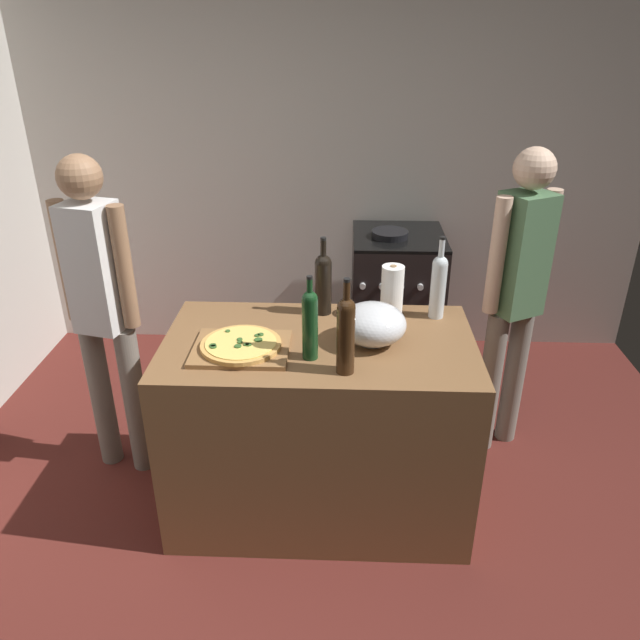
# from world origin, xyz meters

# --- Properties ---
(ground_plane) EXTENTS (4.39, 3.10, 0.02)m
(ground_plane) POSITION_xyz_m (0.00, 1.25, -0.01)
(ground_plane) COLOR #511E19
(kitchen_wall_rear) EXTENTS (4.39, 0.10, 2.60)m
(kitchen_wall_rear) POSITION_xyz_m (0.00, 2.55, 1.30)
(kitchen_wall_rear) COLOR #BCB7AD
(kitchen_wall_rear) RESTS_ON ground_plane
(counter) EXTENTS (1.35, 0.76, 0.89)m
(counter) POSITION_xyz_m (0.09, 0.80, 0.45)
(counter) COLOR brown
(counter) RESTS_ON ground_plane
(cutting_board) EXTENTS (0.40, 0.32, 0.02)m
(cutting_board) POSITION_xyz_m (-0.23, 0.69, 0.90)
(cutting_board) COLOR olive
(cutting_board) RESTS_ON counter
(pizza) EXTENTS (0.34, 0.34, 0.03)m
(pizza) POSITION_xyz_m (-0.23, 0.69, 0.92)
(pizza) COLOR tan
(pizza) RESTS_ON cutting_board
(mixing_bowl) EXTENTS (0.29, 0.29, 0.17)m
(mixing_bowl) POSITION_xyz_m (0.32, 0.79, 0.98)
(mixing_bowl) COLOR #B2B2B7
(mixing_bowl) RESTS_ON counter
(paper_towel_roll) EXTENTS (0.10, 0.10, 0.26)m
(paper_towel_roll) POSITION_xyz_m (0.41, 1.04, 1.02)
(paper_towel_roll) COLOR white
(paper_towel_roll) RESTS_ON counter
(wine_bottle_dark) EXTENTS (0.06, 0.06, 0.36)m
(wine_bottle_dark) POSITION_xyz_m (0.06, 0.65, 1.05)
(wine_bottle_dark) COLOR #143819
(wine_bottle_dark) RESTS_ON counter
(wine_bottle_amber) EXTENTS (0.07, 0.07, 0.39)m
(wine_bottle_amber) POSITION_xyz_m (0.62, 1.06, 1.06)
(wine_bottle_amber) COLOR silver
(wine_bottle_amber) RESTS_ON counter
(wine_bottle_clear) EXTENTS (0.07, 0.07, 0.40)m
(wine_bottle_clear) POSITION_xyz_m (0.20, 0.54, 1.07)
(wine_bottle_clear) COLOR #331E0F
(wine_bottle_clear) RESTS_ON counter
(wine_bottle_green) EXTENTS (0.08, 0.08, 0.37)m
(wine_bottle_green) POSITION_xyz_m (0.10, 1.08, 1.05)
(wine_bottle_green) COLOR black
(wine_bottle_green) RESTS_ON counter
(stove) EXTENTS (0.57, 0.62, 0.96)m
(stove) POSITION_xyz_m (0.54, 2.15, 0.47)
(stove) COLOR black
(stove) RESTS_ON ground_plane
(person_in_stripes) EXTENTS (0.37, 0.24, 1.63)m
(person_in_stripes) POSITION_xyz_m (-0.95, 1.04, 0.94)
(person_in_stripes) COLOR slate
(person_in_stripes) RESTS_ON ground_plane
(person_in_red) EXTENTS (0.35, 0.28, 1.62)m
(person_in_red) POSITION_xyz_m (1.05, 1.31, 0.93)
(person_in_red) COLOR slate
(person_in_red) RESTS_ON ground_plane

